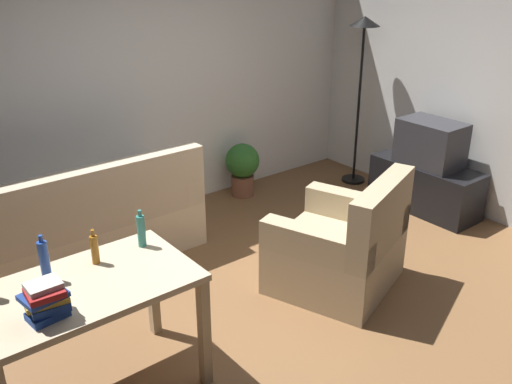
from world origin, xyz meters
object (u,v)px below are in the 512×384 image
Objects in this scene: tv at (431,143)px; potted_plant at (242,166)px; armchair at (342,248)px; bottle_blue at (44,261)px; book_stack at (46,301)px; desk at (86,301)px; bottle_tall at (141,231)px; torchiere_lamp at (362,56)px; couch at (88,227)px; bottle_amber at (95,249)px; tv_stand at (425,187)px.

potted_plant is (-1.23, 1.42, -0.37)m from tv.
bottle_blue reaches higher than armchair.
desk is at bearing 35.26° from book_stack.
desk is at bearing -157.12° from bottle_tall.
potted_plant is at bearing -123.77° from armchair.
bottle_tall is at bearing -140.54° from potted_plant.
potted_plant is at bearing 39.46° from bottle_tall.
torchiere_lamp is 3.18× the size of potted_plant.
potted_plant is (1.84, 0.31, 0.02)m from couch.
book_stack is (-0.40, -0.35, 0.01)m from bottle_amber.
torchiere_lamp is 2.46m from armchair.
bottle_blue is (-2.59, -1.67, 0.55)m from potted_plant.
armchair is 4.95× the size of book_stack.
book_stack is at bearing -108.46° from bottle_blue.
tv_stand is 0.91× the size of desk.
bottle_amber is at bearing 1.24° from bottle_blue.
couch is at bearing -170.38° from potted_plant.
bottle_blue reaches higher than tv.
torchiere_lamp reaches higher than desk.
couch is at bearing 83.56° from bottle_tall.
book_stack is at bearing -138.77° from bottle_amber.
armchair is 2.31m from book_stack.
torchiere_lamp is 4.00m from desk.
couch is 1.87m from potted_plant.
torchiere_lamp is 1.70m from potted_plant.
armchair is (-1.69, -0.47, 0.08)m from tv_stand.
couch is at bearing 67.74° from desk.
potted_plant is 3.13m from bottle_blue.
tv is at bearing 8.58° from book_stack.
bottle_tall is at bearing -159.98° from torchiere_lamp.
armchair is (1.99, -0.05, -0.33)m from desk.
tv_stand is at bearing 3.93° from bottle_amber.
torchiere_lamp reaches higher than potted_plant.
bottle_blue is at bearing -177.51° from bottle_tall.
couch is at bearing 61.27° from bottle_blue.
bottle_amber reaches higher than book_stack.
bottle_tall is (-3.23, -0.22, 0.17)m from tv.
tv is 1.19m from torchiere_lamp.
couch is at bearing 71.27° from bottle_amber.
potted_plant is at bearing 32.80° from bottle_blue.
bottle_blue reaches higher than potted_plant.
bottle_blue is 0.59m from bottle_tall.
bottle_blue is 1.29× the size of bottle_amber.
couch is 6.78× the size of bottle_blue.
book_stack reaches higher than desk.
bottle_tall reaches higher than desk.
tv is 2.80× the size of bottle_amber.
book_stack is at bearing 98.58° from tv.
tv_stand is 1.83× the size of tv.
bottle_amber reaches higher than tv.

